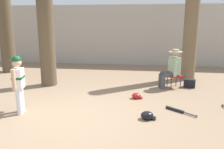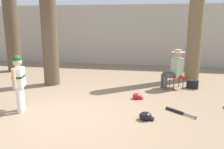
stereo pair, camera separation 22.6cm
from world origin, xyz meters
TOP-DOWN VIEW (x-y plane):
  - ground_plane at (0.00, 0.00)m, footprint 60.00×60.00m
  - concrete_back_wall at (0.00, 6.58)m, footprint 18.00×0.36m
  - tree_near_player at (-1.50, 2.47)m, footprint 0.68×0.68m
  - tree_behind_spectator at (3.14, 3.96)m, footprint 0.81×0.81m
  - young_ballplayer at (-1.20, 0.13)m, footprint 0.41×0.57m
  - folding_stool at (2.50, 2.69)m, footprint 0.50×0.50m
  - seated_spectator at (2.40, 2.67)m, footprint 0.68×0.53m
  - handbag_beside_stool at (2.99, 2.75)m, footprint 0.38×0.26m
  - bat_black_composite at (2.33, 0.65)m, footprint 0.63×0.53m
  - batting_helmet_black at (1.64, 0.14)m, footprint 0.32×0.24m
  - batting_helmet_red at (1.37, 1.46)m, footprint 0.29×0.22m

SIDE VIEW (x-z plane):
  - ground_plane at x=0.00m, z-range 0.00..0.00m
  - bat_black_composite at x=2.33m, z-range 0.00..0.07m
  - batting_helmet_red at x=1.37m, z-range -0.01..0.15m
  - batting_helmet_black at x=1.64m, z-range -0.01..0.17m
  - handbag_beside_stool at x=2.99m, z-range 0.00..0.26m
  - folding_stool at x=2.50m, z-range 0.16..0.57m
  - seated_spectator at x=2.40m, z-range 0.04..1.24m
  - young_ballplayer at x=-1.20m, z-range 0.09..1.40m
  - concrete_back_wall at x=0.00m, z-range 0.00..2.79m
  - tree_behind_spectator at x=3.14m, z-range -0.41..4.19m
  - tree_near_player at x=-1.50m, z-range -0.32..4.50m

